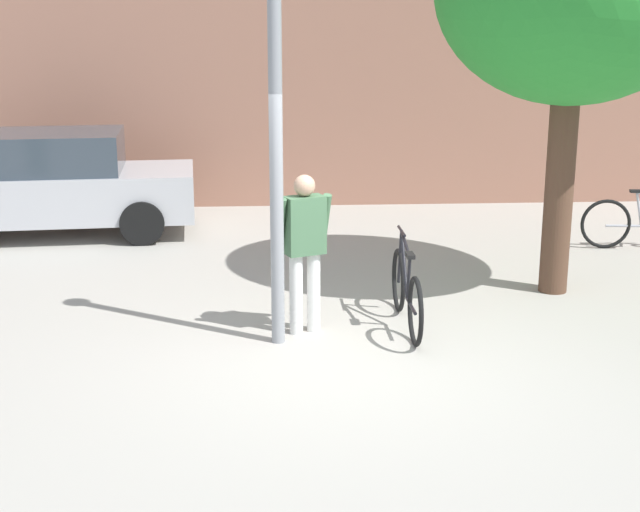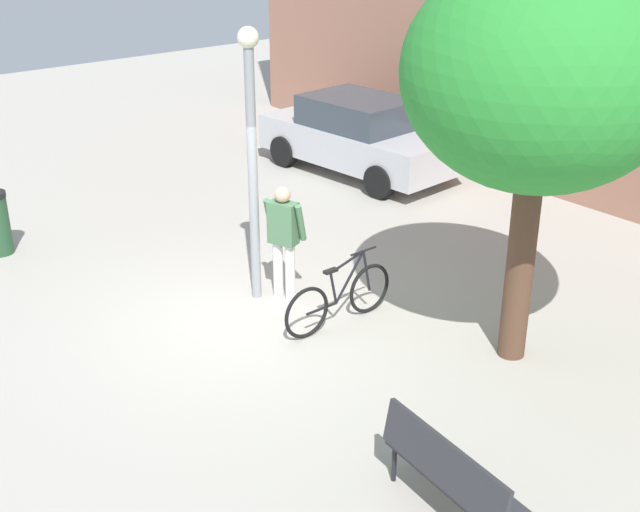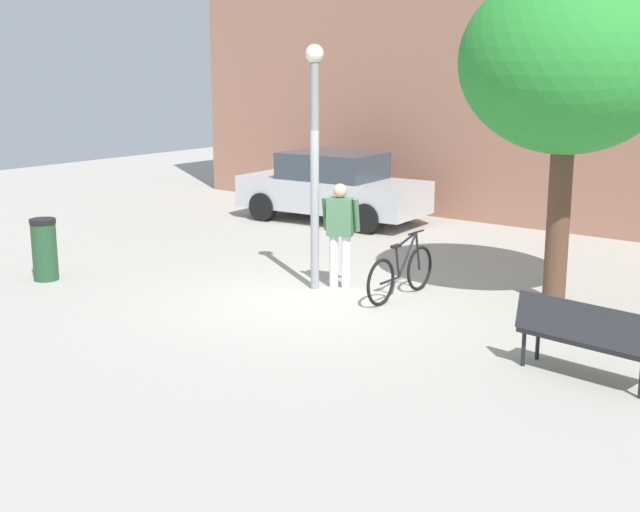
{
  "view_description": "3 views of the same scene",
  "coord_description": "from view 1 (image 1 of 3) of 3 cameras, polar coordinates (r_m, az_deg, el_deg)",
  "views": [
    {
      "loc": [
        -0.63,
        -8.13,
        3.23
      ],
      "look_at": [
        -0.09,
        0.72,
        0.85
      ],
      "focal_mm": 50.72,
      "sensor_mm": 36.0,
      "label": 1
    },
    {
      "loc": [
        8.27,
        -5.46,
        5.39
      ],
      "look_at": [
        0.16,
        1.14,
        0.7
      ],
      "focal_mm": 46.59,
      "sensor_mm": 36.0,
      "label": 2
    },
    {
      "loc": [
        7.67,
        -9.87,
        3.55
      ],
      "look_at": [
        -0.45,
        0.57,
        0.53
      ],
      "focal_mm": 48.44,
      "sensor_mm": 36.0,
      "label": 3
    }
  ],
  "objects": [
    {
      "name": "lamppost",
      "position": [
        8.73,
        -2.82,
        8.53
      ],
      "size": [
        0.28,
        0.28,
        3.78
      ],
      "color": "gray",
      "rests_on": "ground_plane"
    },
    {
      "name": "bicycle_black",
      "position": [
        9.61,
        5.47,
        -2.28
      ],
      "size": [
        0.08,
        1.81,
        0.97
      ],
      "color": "black",
      "rests_on": "ground_plane"
    },
    {
      "name": "person_by_lamppost",
      "position": [
        9.25,
        -0.98,
        0.85
      ],
      "size": [
        0.63,
        0.44,
        1.67
      ],
      "color": "white",
      "rests_on": "ground_plane"
    },
    {
      "name": "parked_car_silver",
      "position": [
        14.1,
        -16.58,
        4.38
      ],
      "size": [
        4.32,
        2.08,
        1.55
      ],
      "color": "#B7B7BC",
      "rests_on": "ground_plane"
    },
    {
      "name": "ground_plane",
      "position": [
        8.78,
        0.9,
        -6.57
      ],
      "size": [
        36.0,
        36.0,
        0.0
      ],
      "primitive_type": "plane",
      "color": "#A8A399"
    }
  ]
}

